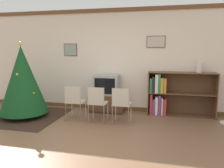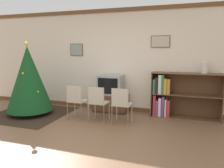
# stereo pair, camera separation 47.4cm
# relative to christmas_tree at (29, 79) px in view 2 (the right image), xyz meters

# --- Properties ---
(ground_plane) EXTENTS (24.00, 24.00, 0.00)m
(ground_plane) POSITION_rel_christmas_tree_xyz_m (2.00, -1.46, -0.91)
(ground_plane) COLOR brown
(wall_back) EXTENTS (8.28, 0.11, 2.70)m
(wall_back) POSITION_rel_christmas_tree_xyz_m (2.00, 1.15, 0.44)
(wall_back) COLOR silver
(wall_back) RESTS_ON ground_plane
(area_rug) EXTENTS (1.84, 1.85, 0.01)m
(area_rug) POSITION_rel_christmas_tree_xyz_m (-0.00, -0.00, -0.91)
(area_rug) COLOR #332319
(area_rug) RESTS_ON ground_plane
(christmas_tree) EXTENTS (1.15, 1.15, 1.82)m
(christmas_tree) POSITION_rel_christmas_tree_xyz_m (0.00, 0.00, 0.00)
(christmas_tree) COLOR maroon
(christmas_tree) RESTS_ON area_rug
(tv_console) EXTENTS (0.91, 0.46, 0.47)m
(tv_console) POSITION_rel_christmas_tree_xyz_m (1.88, 0.85, -0.68)
(tv_console) COLOR #412A1A
(tv_console) RESTS_ON ground_plane
(television) EXTENTS (0.65, 0.45, 0.52)m
(television) POSITION_rel_christmas_tree_xyz_m (1.88, 0.85, -0.19)
(television) COLOR #9E9E99
(television) RESTS_ON tv_console
(folding_chair_left) EXTENTS (0.40, 0.40, 0.82)m
(folding_chair_left) POSITION_rel_christmas_tree_xyz_m (1.33, -0.04, -0.44)
(folding_chair_left) COLOR #BCB29E
(folding_chair_left) RESTS_ON ground_plane
(folding_chair_center) EXTENTS (0.40, 0.40, 0.82)m
(folding_chair_center) POSITION_rel_christmas_tree_xyz_m (1.88, -0.04, -0.44)
(folding_chair_center) COLOR #BCB29E
(folding_chair_center) RESTS_ON ground_plane
(folding_chair_right) EXTENTS (0.40, 0.40, 0.82)m
(folding_chair_right) POSITION_rel_christmas_tree_xyz_m (2.43, -0.04, -0.44)
(folding_chair_right) COLOR #BCB29E
(folding_chair_right) RESTS_ON ground_plane
(bookshelf) EXTENTS (1.61, 0.36, 1.09)m
(bookshelf) POSITION_rel_christmas_tree_xyz_m (3.47, 0.91, -0.39)
(bookshelf) COLOR brown
(bookshelf) RESTS_ON ground_plane
(vase) EXTENTS (0.13, 0.13, 0.27)m
(vase) POSITION_rel_christmas_tree_xyz_m (4.15, 0.96, 0.31)
(vase) COLOR silver
(vase) RESTS_ON bookshelf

